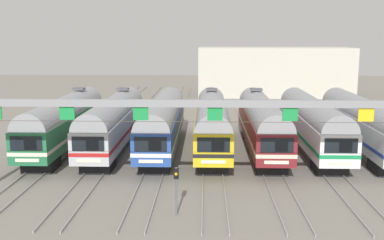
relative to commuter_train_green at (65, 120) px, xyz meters
The scene contains 12 objects.
ground_plane 13.44m from the commuter_train_green, ahead, with size 160.00×160.00×0.00m, color gray.
track_bed 21.66m from the commuter_train_green, 52.24° to the left, with size 27.84×70.00×0.15m.
commuter_train_green is the anchor object (origin of this frame).
commuter_train_stainless 4.39m from the commuter_train_green, ahead, with size 2.88×18.06×5.05m.
commuter_train_blue 8.78m from the commuter_train_green, ahead, with size 2.88×18.06×4.77m.
commuter_train_yellow 13.17m from the commuter_train_green, ahead, with size 2.88×18.06×5.05m.
commuter_train_maroon 17.56m from the commuter_train_green, ahead, with size 2.88×18.06×5.05m.
commuter_train_white 21.95m from the commuter_train_green, ahead, with size 2.88×18.06×4.77m.
commuter_train_silver 26.33m from the commuter_train_green, ahead, with size 2.88×18.06×4.77m.
catenary_gantry 19.06m from the commuter_train_green, 45.71° to the right, with size 31.57×0.44×6.97m.
yard_signal_mast 18.78m from the commuter_train_green, 54.22° to the right, with size 0.28×0.35×2.85m.
maintenance_building 46.67m from the commuter_train_green, 58.81° to the left, with size 25.68×10.00×8.15m, color beige.
Camera 1 is at (-0.51, -40.45, 10.17)m, focal length 43.51 mm.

